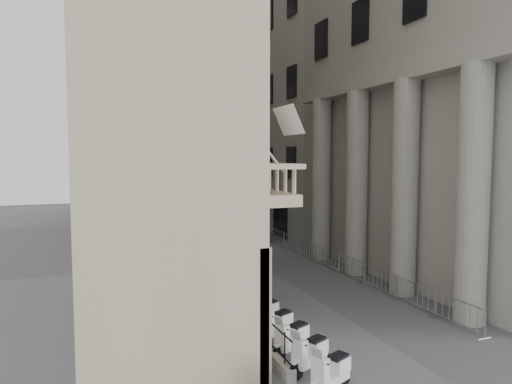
# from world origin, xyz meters

# --- Properties ---
(far_building) EXTENTS (22.00, 10.00, 30.00)m
(far_building) POSITION_xyz_m (0.00, 48.00, 15.00)
(far_building) COLOR #ACA9A2
(far_building) RESTS_ON ground
(iron_fence) EXTENTS (0.30, 28.00, 1.40)m
(iron_fence) POSITION_xyz_m (-4.30, 18.00, 0.00)
(iron_fence) COLOR black
(iron_fence) RESTS_ON ground
(blue_awning) EXTENTS (1.60, 3.00, 3.00)m
(blue_awning) POSITION_xyz_m (4.15, 26.00, 0.00)
(blue_awning) COLOR navy
(blue_awning) RESTS_ON ground
(flag) EXTENTS (1.00, 1.40, 8.20)m
(flag) POSITION_xyz_m (-4.00, 5.00, 0.00)
(flag) COLOR #9E0C11
(flag) RESTS_ON ground
(scooter_1) EXTENTS (1.51, 1.07, 1.50)m
(scooter_1) POSITION_xyz_m (-3.49, 4.44, 0.00)
(scooter_1) COLOR white
(scooter_1) RESTS_ON ground
(scooter_2) EXTENTS (1.51, 1.07, 1.50)m
(scooter_2) POSITION_xyz_m (-3.49, 5.70, 0.00)
(scooter_2) COLOR white
(scooter_2) RESTS_ON ground
(scooter_3) EXTENTS (1.51, 1.07, 1.50)m
(scooter_3) POSITION_xyz_m (-3.49, 6.96, 0.00)
(scooter_3) COLOR white
(scooter_3) RESTS_ON ground
(scooter_4) EXTENTS (1.51, 1.07, 1.50)m
(scooter_4) POSITION_xyz_m (-3.49, 8.22, 0.00)
(scooter_4) COLOR white
(scooter_4) RESTS_ON ground
(scooter_5) EXTENTS (1.51, 1.07, 1.50)m
(scooter_5) POSITION_xyz_m (-3.49, 9.48, 0.00)
(scooter_5) COLOR white
(scooter_5) RESTS_ON ground
(scooter_6) EXTENTS (1.51, 1.07, 1.50)m
(scooter_6) POSITION_xyz_m (-3.49, 10.74, 0.00)
(scooter_6) COLOR white
(scooter_6) RESTS_ON ground
(scooter_7) EXTENTS (1.51, 1.07, 1.50)m
(scooter_7) POSITION_xyz_m (-3.49, 12.00, 0.00)
(scooter_7) COLOR white
(scooter_7) RESTS_ON ground
(scooter_8) EXTENTS (1.51, 1.07, 1.50)m
(scooter_8) POSITION_xyz_m (-3.49, 13.26, 0.00)
(scooter_8) COLOR white
(scooter_8) RESTS_ON ground
(scooter_9) EXTENTS (1.51, 1.07, 1.50)m
(scooter_9) POSITION_xyz_m (-3.49, 14.52, 0.00)
(scooter_9) COLOR white
(scooter_9) RESTS_ON ground
(scooter_10) EXTENTS (1.51, 1.07, 1.50)m
(scooter_10) POSITION_xyz_m (-3.49, 15.78, 0.00)
(scooter_10) COLOR white
(scooter_10) RESTS_ON ground
(scooter_11) EXTENTS (1.51, 1.07, 1.50)m
(scooter_11) POSITION_xyz_m (-3.49, 17.04, 0.00)
(scooter_11) COLOR white
(scooter_11) RESTS_ON ground
(scooter_12) EXTENTS (1.51, 1.07, 1.50)m
(scooter_12) POSITION_xyz_m (-3.49, 18.31, 0.00)
(scooter_12) COLOR white
(scooter_12) RESTS_ON ground
(scooter_13) EXTENTS (1.51, 1.07, 1.50)m
(scooter_13) POSITION_xyz_m (-3.49, 19.57, 0.00)
(scooter_13) COLOR white
(scooter_13) RESTS_ON ground
(scooter_14) EXTENTS (1.51, 1.07, 1.50)m
(scooter_14) POSITION_xyz_m (-3.49, 20.83, 0.00)
(scooter_14) COLOR white
(scooter_14) RESTS_ON ground
(scooter_15) EXTENTS (1.51, 1.07, 1.50)m
(scooter_15) POSITION_xyz_m (-3.49, 22.09, 0.00)
(scooter_15) COLOR white
(scooter_15) RESTS_ON ground
(barrier_0) EXTENTS (0.60, 2.40, 1.10)m
(barrier_0) POSITION_xyz_m (3.48, 5.70, 0.00)
(barrier_0) COLOR #B1B4BA
(barrier_0) RESTS_ON ground
(barrier_1) EXTENTS (0.60, 2.40, 1.10)m
(barrier_1) POSITION_xyz_m (3.48, 8.20, 0.00)
(barrier_1) COLOR #B1B4BA
(barrier_1) RESTS_ON ground
(barrier_2) EXTENTS (0.60, 2.40, 1.10)m
(barrier_2) POSITION_xyz_m (3.48, 10.70, 0.00)
(barrier_2) COLOR #B1B4BA
(barrier_2) RESTS_ON ground
(barrier_3) EXTENTS (0.60, 2.40, 1.10)m
(barrier_3) POSITION_xyz_m (3.48, 13.20, 0.00)
(barrier_3) COLOR #B1B4BA
(barrier_3) RESTS_ON ground
(barrier_4) EXTENTS (0.60, 2.40, 1.10)m
(barrier_4) POSITION_xyz_m (3.48, 15.70, 0.00)
(barrier_4) COLOR #B1B4BA
(barrier_4) RESTS_ON ground
(barrier_5) EXTENTS (0.60, 2.40, 1.10)m
(barrier_5) POSITION_xyz_m (3.48, 18.20, 0.00)
(barrier_5) COLOR #B1B4BA
(barrier_5) RESTS_ON ground
(barrier_6) EXTENTS (0.60, 2.40, 1.10)m
(barrier_6) POSITION_xyz_m (3.48, 20.70, 0.00)
(barrier_6) COLOR #B1B4BA
(barrier_6) RESTS_ON ground
(barrier_7) EXTENTS (0.60, 2.40, 1.10)m
(barrier_7) POSITION_xyz_m (3.48, 23.20, 0.00)
(barrier_7) COLOR #B1B4BA
(barrier_7) RESTS_ON ground
(security_tent) EXTENTS (4.55, 4.55, 3.70)m
(security_tent) POSITION_xyz_m (-3.60, 28.74, 3.09)
(security_tent) COLOR white
(security_tent) RESTS_ON ground
(street_lamp) EXTENTS (2.81, 0.39, 8.62)m
(street_lamp) POSITION_xyz_m (-3.85, 20.99, 5.16)
(street_lamp) COLOR gray
(street_lamp) RESTS_ON ground
(info_kiosk) EXTENTS (0.62, 0.99, 2.02)m
(info_kiosk) POSITION_xyz_m (-4.02, 23.46, 1.02)
(info_kiosk) COLOR black
(info_kiosk) RESTS_ON ground
(pedestrian_a) EXTENTS (0.82, 0.66, 1.94)m
(pedestrian_a) POSITION_xyz_m (2.01, 23.75, 0.97)
(pedestrian_a) COLOR black
(pedestrian_a) RESTS_ON ground
(pedestrian_b) EXTENTS (0.96, 0.82, 1.71)m
(pedestrian_b) POSITION_xyz_m (3.00, 33.24, 0.85)
(pedestrian_b) COLOR black
(pedestrian_b) RESTS_ON ground
(pedestrian_c) EXTENTS (1.02, 0.72, 1.97)m
(pedestrian_c) POSITION_xyz_m (0.68, 36.00, 0.99)
(pedestrian_c) COLOR black
(pedestrian_c) RESTS_ON ground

